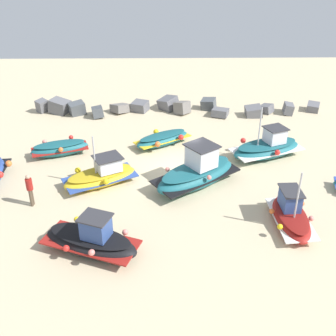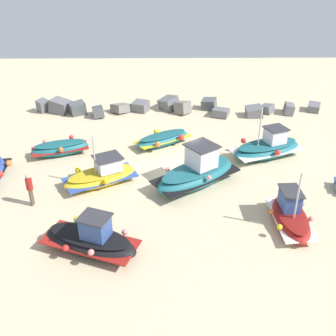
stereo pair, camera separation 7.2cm
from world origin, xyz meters
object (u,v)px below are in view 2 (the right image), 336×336
Objects in this scene: fishing_boat_5 at (60,148)px; fishing_boat_8 at (197,173)px; fishing_boat_4 at (291,215)px; fishing_boat_1 at (268,148)px; fishing_boat_2 at (163,139)px; fishing_boat_6 at (91,240)px; person_walking at (30,188)px; fishing_boat_0 at (102,175)px.

fishing_boat_8 is (8.02, -3.59, 0.29)m from fishing_boat_5.
fishing_boat_8 is (-4.02, 3.55, 0.24)m from fishing_boat_4.
fishing_boat_4 is at bearing -116.13° from fishing_boat_1.
fishing_boat_8 is at bearing 46.72° from fishing_boat_4.
fishing_boat_2 is at bearing 73.52° from fishing_boat_8.
fishing_boat_6 is (-8.84, -1.75, 0.07)m from fishing_boat_4.
fishing_boat_4 is at bearing -77.84° from fishing_boat_8.
person_walking is (-12.28, 1.75, 0.49)m from fishing_boat_4.
fishing_boat_0 is 1.17× the size of fishing_boat_5.
fishing_boat_1 reaches higher than fishing_boat_6.
fishing_boat_0 is at bearing 22.63° from fishing_boat_2.
fishing_boat_4 is at bearing -49.42° from fishing_boat_5.
fishing_boat_4 reaches higher than fishing_boat_6.
fishing_boat_6 is at bearing -168.71° from fishing_boat_8.
fishing_boat_0 is at bearing 141.48° from fishing_boat_8.
fishing_boat_2 is 9.35m from person_walking.
person_walking is (-3.44, 3.50, 0.42)m from fishing_boat_6.
fishing_boat_2 is 1.07× the size of fishing_boat_5.
person_walking is at bearing 155.84° from fishing_boat_8.
fishing_boat_6 is at bearing -88.91° from fishing_boat_5.
fishing_boat_1 is (9.57, 3.07, 0.05)m from fishing_boat_0.
fishing_boat_0 reaches higher than fishing_boat_8.
fishing_boat_0 is at bearing -143.05° from person_walking.
fishing_boat_0 is 2.47× the size of person_walking.
fishing_boat_4 is 14.00m from fishing_boat_5.
fishing_boat_4 is at bearing 91.80° from fishing_boat_2.
fishing_boat_5 is at bearing 102.86° from fishing_boat_0.
fishing_boat_2 is (-6.29, 1.67, -0.17)m from fishing_boat_1.
fishing_boat_5 is at bearing -87.43° from person_walking.
person_walking is (-12.76, -5.05, 0.42)m from fishing_boat_1.
fishing_boat_0 is at bearing 175.71° from fishing_boat_1.
fishing_boat_1 is 5.56m from fishing_boat_8.
person_walking is at bearing 80.01° from fishing_boat_4.
fishing_boat_8 is at bearing -162.64° from person_walking.
fishing_boat_0 is 3.78m from person_walking.
fishing_boat_1 is at bearing -10.23° from fishing_boat_0.
fishing_boat_0 reaches higher than person_walking.
fishing_boat_2 is 5.25m from fishing_boat_8.
person_walking is (-3.19, -1.98, 0.46)m from fishing_boat_0.
fishing_boat_0 reaches higher than fishing_boat_2.
fishing_boat_1 reaches higher than fishing_boat_4.
fishing_boat_8 is (-4.50, -3.26, 0.17)m from fishing_boat_1.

